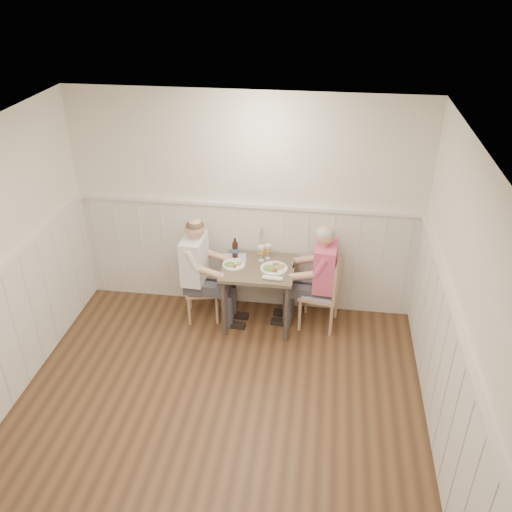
{
  "coord_description": "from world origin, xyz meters",
  "views": [
    {
      "loc": [
        0.89,
        -3.32,
        3.85
      ],
      "look_at": [
        0.2,
        1.64,
        1.0
      ],
      "focal_mm": 38.0,
      "sensor_mm": 36.0,
      "label": 1
    }
  ],
  "objects_px": {
    "chair_left": "(198,286)",
    "grass_vase": "(260,241)",
    "dining_table": "(258,275)",
    "diner_cream": "(199,279)",
    "man_in_pink": "(320,285)",
    "chair_right": "(324,290)",
    "beer_bottle": "(235,249)"
  },
  "relations": [
    {
      "from": "man_in_pink",
      "to": "diner_cream",
      "type": "height_order",
      "value": "diner_cream"
    },
    {
      "from": "chair_right",
      "to": "grass_vase",
      "type": "distance_m",
      "value": 0.92
    },
    {
      "from": "chair_left",
      "to": "man_in_pink",
      "type": "distance_m",
      "value": 1.41
    },
    {
      "from": "chair_right",
      "to": "diner_cream",
      "type": "distance_m",
      "value": 1.43
    },
    {
      "from": "chair_right",
      "to": "diner_cream",
      "type": "bearing_deg",
      "value": -176.8
    },
    {
      "from": "dining_table",
      "to": "chair_right",
      "type": "height_order",
      "value": "chair_right"
    },
    {
      "from": "chair_right",
      "to": "diner_cream",
      "type": "xyz_separation_m",
      "value": [
        -1.43,
        -0.08,
        0.07
      ]
    },
    {
      "from": "dining_table",
      "to": "chair_right",
      "type": "xyz_separation_m",
      "value": [
        0.75,
        0.04,
        -0.16
      ]
    },
    {
      "from": "man_in_pink",
      "to": "beer_bottle",
      "type": "relative_size",
      "value": 5.37
    },
    {
      "from": "chair_left",
      "to": "beer_bottle",
      "type": "bearing_deg",
      "value": 22.53
    },
    {
      "from": "chair_left",
      "to": "man_in_pink",
      "type": "relative_size",
      "value": 0.61
    },
    {
      "from": "chair_left",
      "to": "grass_vase",
      "type": "relative_size",
      "value": 2.2
    },
    {
      "from": "diner_cream",
      "to": "grass_vase",
      "type": "xyz_separation_m",
      "value": [
        0.65,
        0.33,
        0.35
      ]
    },
    {
      "from": "chair_right",
      "to": "grass_vase",
      "type": "height_order",
      "value": "grass_vase"
    },
    {
      "from": "man_in_pink",
      "to": "diner_cream",
      "type": "xyz_separation_m",
      "value": [
        -1.38,
        -0.07,
        0.01
      ]
    },
    {
      "from": "chair_left",
      "to": "diner_cream",
      "type": "bearing_deg",
      "value": -56.38
    },
    {
      "from": "dining_table",
      "to": "diner_cream",
      "type": "xyz_separation_m",
      "value": [
        -0.68,
        -0.04,
        -0.08
      ]
    },
    {
      "from": "chair_right",
      "to": "beer_bottle",
      "type": "relative_size",
      "value": 3.66
    },
    {
      "from": "diner_cream",
      "to": "beer_bottle",
      "type": "xyz_separation_m",
      "value": [
        0.38,
        0.22,
        0.3
      ]
    },
    {
      "from": "man_in_pink",
      "to": "grass_vase",
      "type": "bearing_deg",
      "value": 160.21
    },
    {
      "from": "man_in_pink",
      "to": "dining_table",
      "type": "bearing_deg",
      "value": -177.36
    },
    {
      "from": "beer_bottle",
      "to": "man_in_pink",
      "type": "bearing_deg",
      "value": -8.22
    },
    {
      "from": "man_in_pink",
      "to": "diner_cream",
      "type": "relative_size",
      "value": 0.98
    },
    {
      "from": "chair_left",
      "to": "grass_vase",
      "type": "bearing_deg",
      "value": 22.99
    },
    {
      "from": "chair_right",
      "to": "beer_bottle",
      "type": "bearing_deg",
      "value": 172.52
    },
    {
      "from": "man_in_pink",
      "to": "chair_right",
      "type": "bearing_deg",
      "value": 7.65
    },
    {
      "from": "dining_table",
      "to": "beer_bottle",
      "type": "height_order",
      "value": "beer_bottle"
    },
    {
      "from": "diner_cream",
      "to": "beer_bottle",
      "type": "relative_size",
      "value": 5.46
    },
    {
      "from": "chair_right",
      "to": "man_in_pink",
      "type": "bearing_deg",
      "value": -172.35
    },
    {
      "from": "diner_cream",
      "to": "beer_bottle",
      "type": "bearing_deg",
      "value": 29.42
    },
    {
      "from": "grass_vase",
      "to": "man_in_pink",
      "type": "bearing_deg",
      "value": -19.79
    },
    {
      "from": "beer_bottle",
      "to": "diner_cream",
      "type": "bearing_deg",
      "value": -150.58
    }
  ]
}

